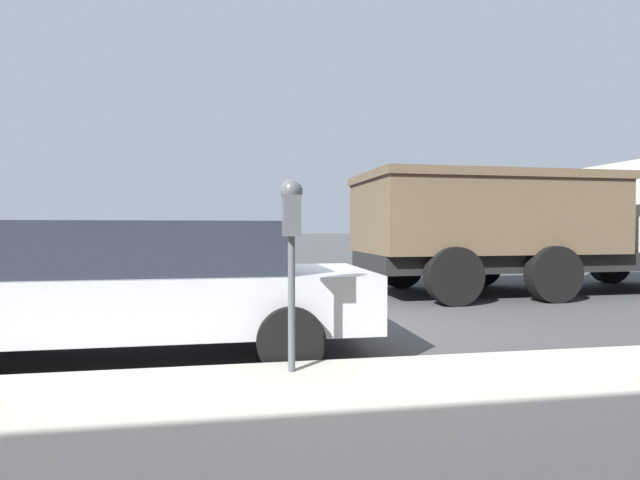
# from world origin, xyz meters

# --- Properties ---
(ground_plane) EXTENTS (220.00, 220.00, 0.00)m
(ground_plane) POSITION_xyz_m (0.00, 0.00, 0.00)
(ground_plane) COLOR #424244
(parking_meter) EXTENTS (0.21, 0.19, 1.60)m
(parking_meter) POSITION_xyz_m (-2.50, 0.39, 1.39)
(parking_meter) COLOR #4C5156
(parking_meter) RESTS_ON sidewalk
(car_silver) EXTENTS (2.02, 4.92, 1.44)m
(car_silver) POSITION_xyz_m (-1.13, 1.81, 0.76)
(car_silver) COLOR #B7BABF
(car_silver) RESTS_ON ground_plane
(dump_truck) EXTENTS (3.13, 8.00, 2.77)m
(dump_truck) POSITION_xyz_m (2.97, -5.71, 1.51)
(dump_truck) COLOR black
(dump_truck) RESTS_ON ground_plane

